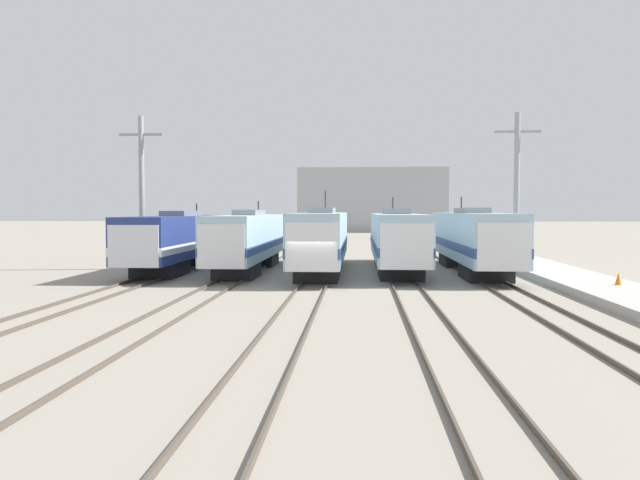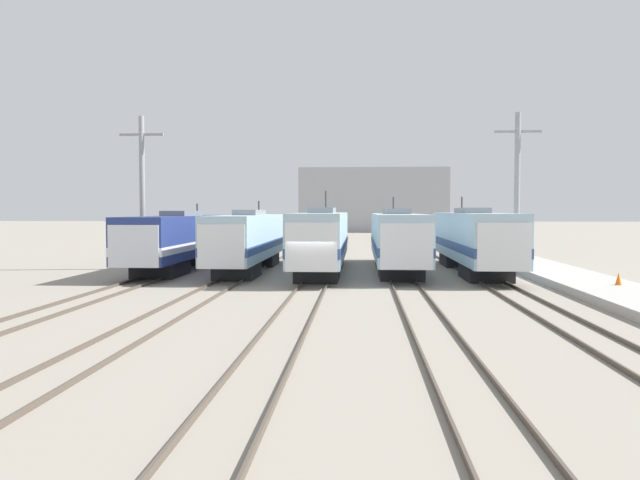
{
  "view_description": "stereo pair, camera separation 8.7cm",
  "coord_description": "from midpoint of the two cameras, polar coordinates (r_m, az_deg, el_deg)",
  "views": [
    {
      "loc": [
        2.41,
        -32.35,
        4.08
      ],
      "look_at": [
        0.3,
        1.58,
        2.47
      ],
      "focal_mm": 35.0,
      "sensor_mm": 36.0,
      "label": 1
    },
    {
      "loc": [
        2.49,
        -32.35,
        4.08
      ],
      "look_at": [
        0.3,
        1.58,
        2.47
      ],
      "focal_mm": 35.0,
      "sensor_mm": 36.0,
      "label": 2
    }
  ],
  "objects": [
    {
      "name": "ground_plane",
      "position": [
        32.7,
        -0.62,
        -4.45
      ],
      "size": [
        400.0,
        400.0,
        0.0
      ],
      "primitive_type": "plane",
      "color": "gray"
    },
    {
      "name": "rail_pair_far_left",
      "position": [
        34.85,
        -17.06,
        -4.0
      ],
      "size": [
        1.5,
        120.0,
        0.15
      ],
      "color": "#4C4238",
      "rests_on": "ground_plane"
    },
    {
      "name": "rail_pair_center_left",
      "position": [
        33.42,
        -9.11,
        -4.2
      ],
      "size": [
        1.51,
        120.0,
        0.15
      ],
      "color": "#4C4238",
      "rests_on": "ground_plane"
    },
    {
      "name": "rail_pair_center",
      "position": [
        32.69,
        -0.62,
        -4.32
      ],
      "size": [
        1.51,
        120.0,
        0.15
      ],
      "color": "#4C4238",
      "rests_on": "ground_plane"
    },
    {
      "name": "rail_pair_center_right",
      "position": [
        32.69,
        8.05,
        -4.34
      ],
      "size": [
        1.51,
        120.0,
        0.15
      ],
      "color": "#4C4238",
      "rests_on": "ground_plane"
    },
    {
      "name": "rail_pair_far_right",
      "position": [
        33.43,
        16.53,
        -4.27
      ],
      "size": [
        1.5,
        120.0,
        0.15
      ],
      "color": "#4C4238",
      "rests_on": "ground_plane"
    },
    {
      "name": "locomotive_far_left",
      "position": [
        43.73,
        -12.65,
        0.05
      ],
      "size": [
        3.12,
        18.67,
        4.6
      ],
      "color": "black",
      "rests_on": "ground_plane"
    },
    {
      "name": "locomotive_center_left",
      "position": [
        41.6,
        -6.52,
        0.01
      ],
      "size": [
        2.82,
        17.45,
        4.77
      ],
      "color": "#232326",
      "rests_on": "ground_plane"
    },
    {
      "name": "locomotive_center",
      "position": [
        40.58,
        0.24,
        0.06
      ],
      "size": [
        2.95,
        18.78,
        5.5
      ],
      "color": "#232326",
      "rests_on": "ground_plane"
    },
    {
      "name": "locomotive_center_right",
      "position": [
        41.96,
        7.09,
        0.08
      ],
      "size": [
        3.07,
        18.82,
        5.09
      ],
      "color": "#232326",
      "rests_on": "ground_plane"
    },
    {
      "name": "locomotive_far_right",
      "position": [
        41.91,
        13.89,
        0.06
      ],
      "size": [
        3.02,
        18.84,
        5.08
      ],
      "color": "#232326",
      "rests_on": "ground_plane"
    },
    {
      "name": "catenary_tower_left",
      "position": [
        44.97,
        -15.89,
        4.41
      ],
      "size": [
        3.08,
        0.38,
        10.58
      ],
      "color": "gray",
      "rests_on": "ground_plane"
    },
    {
      "name": "catenary_tower_right",
      "position": [
        43.65,
        17.62,
        4.44
      ],
      "size": [
        3.08,
        0.38,
        10.58
      ],
      "color": "gray",
      "rests_on": "ground_plane"
    },
    {
      "name": "platform",
      "position": [
        34.76,
        24.11,
        -3.92
      ],
      "size": [
        4.0,
        120.0,
        0.42
      ],
      "color": "#A8A59E",
      "rests_on": "ground_plane"
    },
    {
      "name": "traffic_cone",
      "position": [
        34.03,
        25.69,
        -3.21
      ],
      "size": [
        0.31,
        0.31,
        0.62
      ],
      "color": "orange",
      "rests_on": "platform"
    },
    {
      "name": "depot_building",
      "position": [
        119.73,
        4.9,
        3.65
      ],
      "size": [
        27.87,
        8.84,
        12.06
      ],
      "color": "#9EA3A8",
      "rests_on": "ground_plane"
    }
  ]
}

